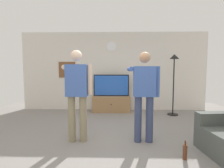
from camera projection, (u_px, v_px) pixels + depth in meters
The scene contains 10 objects.
ground_plane at pixel (112, 147), 3.06m from camera, with size 8.40×8.40×0.00m, color gray.
back_wall at pixel (114, 71), 5.89m from camera, with size 6.40×0.10×2.70m, color silver.
tv_stand at pixel (111, 104), 5.63m from camera, with size 1.25×0.44×0.53m.
television at pixel (111, 85), 5.63m from camera, with size 1.18×0.07×0.72m.
wall_clock at pixel (111, 46), 5.76m from camera, with size 0.32×0.32×0.03m, color white.
framed_picture at pixel (67, 70), 5.86m from camera, with size 0.58×0.04×0.55m, color brown.
floor_lamp at pixel (174, 72), 5.14m from camera, with size 0.32×0.32×1.88m.
person_standing_nearer_lamp at pixel (77, 90), 3.23m from camera, with size 0.58×0.78×1.77m.
person_standing_nearer_couch at pixel (144, 92), 3.21m from camera, with size 0.58×0.78×1.74m.
beverage_bottle at pixel (185, 152), 2.61m from camera, with size 0.07×0.07×0.30m.
Camera 1 is at (0.07, -2.95, 1.39)m, focal length 26.89 mm.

